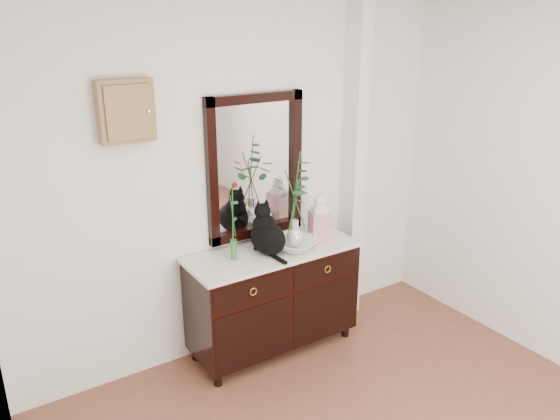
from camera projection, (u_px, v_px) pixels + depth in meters
wall_back at (243, 180)px, 4.08m from camera, size 3.60×0.04×2.70m
pilaster at (353, 164)px, 4.53m from camera, size 0.12×0.20×2.70m
sideboard at (273, 294)px, 4.23m from camera, size 1.33×0.52×0.82m
wall_mirror at (256, 167)px, 4.09m from camera, size 0.80×0.06×1.10m
key_cabinet at (126, 111)px, 3.41m from camera, size 0.35×0.10×0.40m
cat at (268, 229)px, 3.99m from camera, size 0.28×0.34×0.38m
lotus_bowl at (295, 244)px, 4.11m from camera, size 0.44×0.44×0.08m
vase_branches at (295, 200)px, 3.99m from camera, size 0.44×0.44×0.75m
bud_vase_rose at (233, 221)px, 3.85m from camera, size 0.09×0.09×0.59m
ginger_jar at (320, 218)px, 4.20m from camera, size 0.18×0.18×0.39m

